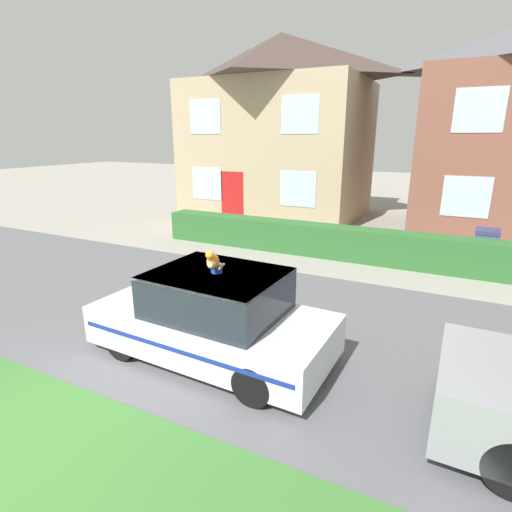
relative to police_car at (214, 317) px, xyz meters
name	(u,v)px	position (x,y,z in m)	size (l,w,h in m)	color
road_strip	(206,310)	(-1.10, 1.43, -0.68)	(28.00, 6.06, 0.01)	#5B5B60
lawn_verge	(10,444)	(-1.10, -2.74, -0.68)	(28.00, 2.27, 0.01)	#3D7533
garden_hedge	(327,241)	(-0.04, 6.29, -0.23)	(10.80, 0.74, 0.93)	#2D662D
police_car	(214,317)	(0.00, 0.00, 0.00)	(3.91, 1.93, 1.57)	black
cat	(212,261)	(0.17, -0.24, 1.03)	(0.22, 0.38, 0.32)	orange
house_left	(280,127)	(-3.97, 11.81, 3.12)	(7.51, 5.93, 7.49)	tan
wheelie_bin	(485,249)	(4.10, 6.98, -0.14)	(0.63, 0.71, 1.09)	#474C8C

